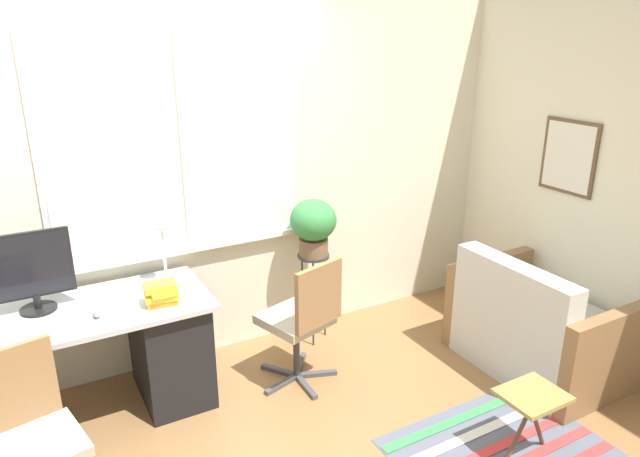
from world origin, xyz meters
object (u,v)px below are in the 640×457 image
mouse (97,315)px  folding_stool (532,400)px  desk_lamp (162,238)px  desk_chair_wooden (32,434)px  office_chair_swivel (303,318)px  monitor (32,271)px  book_stack (161,293)px  keyboard (40,328)px  plant_stand (313,267)px  couch_loveseat (537,330)px  potted_plant (313,224)px

mouse → folding_stool: mouse is taller
desk_lamp → desk_chair_wooden: (-0.86, -0.80, -0.55)m
office_chair_swivel → monitor: bearing=-32.7°
book_stack → office_chair_swivel: office_chair_swivel is taller
book_stack → desk_chair_wooden: (-0.76, -0.52, -0.32)m
keyboard → folding_stool: keyboard is taller
mouse → keyboard: bearing=179.4°
folding_stool → office_chair_swivel: bearing=122.5°
keyboard → mouse: size_ratio=5.53×
desk_chair_wooden → folding_stool: bearing=-31.3°
mouse → plant_stand: bearing=10.9°
office_chair_swivel → couch_loveseat: 1.63m
monitor → desk_lamp: monitor is taller
keyboard → mouse: bearing=-0.6°
mouse → plant_stand: (1.54, 0.30, -0.15)m
folding_stool → desk_chair_wooden: bearing=160.5°
monitor → couch_loveseat: monitor is taller
book_stack → office_chair_swivel: 0.91m
mouse → folding_stool: (1.97, -1.38, -0.39)m
mouse → book_stack: bearing=-2.1°
office_chair_swivel → plant_stand: office_chair_swivel is taller
couch_loveseat → plant_stand: couch_loveseat is taller
desk_lamp → desk_chair_wooden: bearing=-137.0°
desk_lamp → folding_stool: 2.33m
mouse → office_chair_swivel: 1.24m
keyboard → book_stack: book_stack is taller
office_chair_swivel → plant_stand: size_ratio=1.29×
plant_stand → couch_loveseat: bearing=-42.9°
desk_chair_wooden → couch_loveseat: (3.10, -0.24, -0.19)m
monitor → potted_plant: size_ratio=1.14×
desk_chair_wooden → potted_plant: potted_plant is taller
plant_stand → potted_plant: bearing=-166.0°
book_stack → couch_loveseat: (2.34, -0.77, -0.51)m
office_chair_swivel → couch_loveseat: (1.50, -0.61, -0.20)m
couch_loveseat → potted_plant: bearing=47.1°
couch_loveseat → folding_stool: bearing=129.2°
book_stack → folding_stool: (1.61, -1.36, -0.44)m
desk_lamp → folding_stool: size_ratio=1.05×
folding_stool → potted_plant: bearing=104.5°
desk_lamp → mouse: bearing=-150.1°
monitor → office_chair_swivel: (1.48, -0.43, -0.48)m
mouse → desk_chair_wooden: 0.72m
keyboard → desk_chair_wooden: desk_chair_wooden is taller
monitor → plant_stand: monitor is taller
couch_loveseat → potted_plant: potted_plant is taller
mouse → couch_loveseat: (2.70, -0.78, -0.45)m
desk_lamp → folding_stool: (1.51, -1.64, -0.67)m
couch_loveseat → office_chair_swivel: bearing=67.9°
mouse → desk_lamp: desk_lamp is taller
monitor → desk_chair_wooden: monitor is taller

